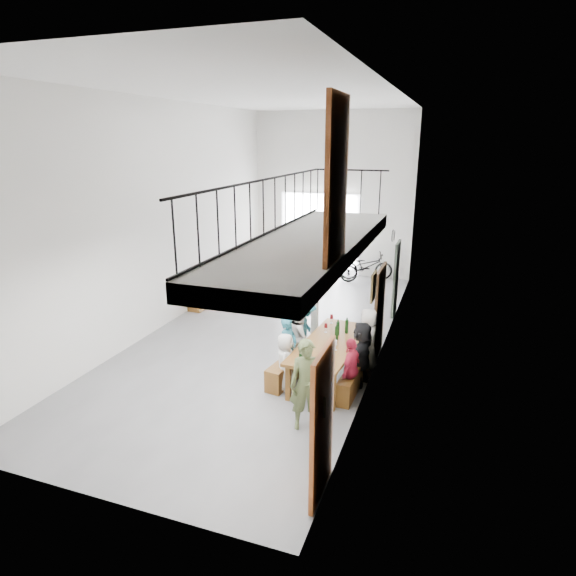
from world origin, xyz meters
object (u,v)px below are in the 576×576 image
at_px(bench_inner, 296,363).
at_px(bicycle_near, 366,266).
at_px(host_standing, 307,385).
at_px(serving_counter, 281,259).
at_px(tasting_table, 330,346).
at_px(side_bench, 209,295).
at_px(oak_barrel, 264,260).

bearing_deg(bench_inner, bicycle_near, 98.96).
xyz_separation_m(host_standing, bicycle_near, (-0.71, 9.10, -0.31)).
relative_size(serving_counter, bicycle_near, 0.93).
relative_size(tasting_table, bicycle_near, 1.44).
height_order(side_bench, bicycle_near, bicycle_near).
distance_m(oak_barrel, serving_counter, 0.61).
distance_m(oak_barrel, host_standing, 9.92).
bearing_deg(oak_barrel, side_bench, -92.96).
xyz_separation_m(serving_counter, bicycle_near, (3.10, -0.05, 0.03)).
xyz_separation_m(bench_inner, serving_counter, (-3.04, 7.39, 0.21)).
bearing_deg(side_bench, bicycle_near, 45.96).
bearing_deg(oak_barrel, bicycle_near, 3.13).
relative_size(oak_barrel, host_standing, 0.56).
xyz_separation_m(oak_barrel, host_standing, (4.37, -8.90, 0.34)).
relative_size(serving_counter, host_standing, 1.06).
relative_size(bench_inner, oak_barrel, 2.24).
distance_m(tasting_table, bicycle_near, 7.38).
relative_size(side_bench, host_standing, 1.12).
bearing_deg(side_bench, host_standing, -48.28).
bearing_deg(bench_inner, side_bench, 147.92).
bearing_deg(host_standing, tasting_table, 71.88).
height_order(bench_inner, serving_counter, serving_counter).
xyz_separation_m(side_bench, bicycle_near, (3.85, 3.98, 0.22)).
relative_size(host_standing, bicycle_near, 0.88).
distance_m(serving_counter, bicycle_near, 3.10).
distance_m(bench_inner, host_standing, 2.00).
height_order(serving_counter, bicycle_near, bicycle_near).
xyz_separation_m(tasting_table, oak_barrel, (-4.31, 7.15, -0.27)).
distance_m(bench_inner, oak_barrel, 8.00).
relative_size(bench_inner, serving_counter, 1.19).
relative_size(bench_inner, host_standing, 1.26).
height_order(tasting_table, bench_inner, tasting_table).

